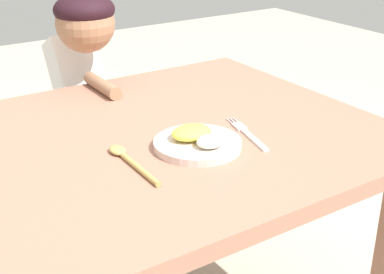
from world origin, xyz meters
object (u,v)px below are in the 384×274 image
object	(u,v)px
fork	(247,134)
person	(82,106)
spoon	(128,159)
plate	(197,141)

from	to	relation	value
fork	person	size ratio (longest dim) A/B	0.22
person	spoon	bearing A→B (deg)	76.52
plate	person	xyz separation A→B (m)	(-0.02, 0.70, -0.13)
fork	spoon	xyz separation A→B (m)	(-0.33, 0.03, 0.00)
spoon	person	distance (m)	0.71
plate	person	distance (m)	0.71
plate	spoon	xyz separation A→B (m)	(-0.18, 0.02, -0.01)
person	plate	bearing A→B (deg)	91.43
fork	plate	bearing A→B (deg)	101.02
fork	person	xyz separation A→B (m)	(-0.17, 0.71, -0.11)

